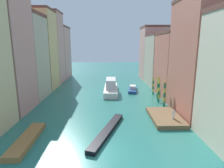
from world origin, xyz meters
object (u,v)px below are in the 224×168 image
Objects in this scene: vaporetto_white at (111,87)px; mooring_pole_0 at (164,94)px; person_on_dock at (173,114)px; mooring_pole_2 at (158,87)px; waterfront_dock at (165,117)px; mooring_pole_3 at (153,85)px; mooring_pole_1 at (159,90)px; motorboat_0 at (27,140)px; motorboat_1 at (133,89)px; gondola_black at (108,131)px.

mooring_pole_0 is at bearing -47.79° from vaporetto_white.
mooring_pole_2 is at bearing 85.71° from person_on_dock.
waterfront_dock is 14.32m from mooring_pole_3.
mooring_pole_1 is at bearing -93.66° from mooring_pole_3.
person_on_dock is 0.18× the size of motorboat_0.
motorboat_0 is at bearing -160.37° from waterfront_dock.
motorboat_1 is (5.28, 1.22, -0.73)m from vaporetto_white.
motorboat_0 is at bearing -167.08° from gondola_black.
mooring_pole_3 reaches higher than motorboat_1.
person_on_dock is 7.19m from mooring_pole_0.
mooring_pole_1 is 11.98m from vaporetto_white.
vaporetto_white is 1.07× the size of gondola_black.
mooring_pole_2 reaches higher than mooring_pole_3.
motorboat_1 is at bearing 142.81° from mooring_pole_3.
person_on_dock is 18.90m from motorboat_1.
mooring_pole_0 is at bearing 32.01° from motorboat_0.
vaporetto_white reaches higher than motorboat_1.
mooring_pole_1 is 24.18m from motorboat_0.
waterfront_dock is at bearing -64.08° from vaporetto_white.
mooring_pole_3 is 28.30m from motorboat_0.
mooring_pole_1 is 0.42× the size of vaporetto_white.
waterfront_dock is 1.25× the size of motorboat_1.
mooring_pole_0 is at bearing -83.78° from mooring_pole_1.
mooring_pole_3 is 5.46m from motorboat_1.
motorboat_1 reaches higher than gondola_black.
gondola_black is at bearing -92.30° from vaporetto_white.
vaporetto_white is at bearing -167.01° from motorboat_1.
person_on_dock reaches higher than motorboat_0.
mooring_pole_1 reaches higher than motorboat_1.
vaporetto_white is 24.57m from motorboat_0.
vaporetto_white is (-9.07, 7.73, -1.21)m from mooring_pole_1.
motorboat_0 is (-19.48, -16.98, -2.07)m from mooring_pole_2.
mooring_pole_2 is at bearing 41.07° from motorboat_0.
person_on_dock is 12.02m from mooring_pole_2.
mooring_pole_0 is at bearing 44.52° from gondola_black.
motorboat_1 is (-3.80, 8.94, -1.93)m from mooring_pole_1.
person_on_dock is (0.76, -1.32, 0.97)m from waterfront_dock.
mooring_pole_1 reaches higher than waterfront_dock.
motorboat_0 is (-19.46, -20.48, -1.74)m from mooring_pole_3.
mooring_pole_2 is 0.77× the size of motorboat_1.
mooring_pole_1 is 9.90m from motorboat_1.
mooring_pole_2 is 18.19m from gondola_black.
waterfront_dock is 17.46m from motorboat_1.
vaporetto_white is (-9.35, 10.31, -1.13)m from mooring_pole_0.
gondola_black is at bearing -153.77° from waterfront_dock.
vaporetto_white is 1.87× the size of motorboat_1.
gondola_black is 1.74× the size of motorboat_1.
mooring_pole_0 reaches higher than gondola_black.
waterfront_dock is 17.88m from vaporetto_white.
mooring_pole_1 is at bearing 96.22° from mooring_pole_0.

